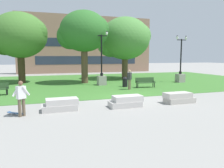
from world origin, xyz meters
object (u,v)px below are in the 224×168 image
Objects in this scene: concrete_block_center at (61,105)px; person_skateboarder at (21,96)px; skateboard at (17,113)px; lamp_post_center at (102,74)px; park_bench_near_left at (145,82)px; person_bystander_near_lawn at (129,78)px; lamp_post_left at (180,73)px; trash_bin at (125,82)px; concrete_block_left at (126,101)px; concrete_block_right at (178,98)px.

person_skateboarder is at bearing -162.51° from concrete_block_center.
lamp_post_center reaches higher than skateboard.
park_bench_near_left is 2.09m from person_bystander_near_lawn.
lamp_post_left is 5.30× the size of trash_bin.
trash_bin is at bearing -48.49° from lamp_post_center.
skateboard is at bearing -139.36° from trash_bin.
concrete_block_left is at bearing -138.20° from lamp_post_left.
trash_bin is at bearing 47.74° from concrete_block_center.
lamp_post_left is at bearing 53.79° from concrete_block_right.
skateboard is at bearing -173.50° from concrete_block_center.
person_skateboarder is 0.93× the size of park_bench_near_left.
lamp_post_left reaches higher than concrete_block_left.
concrete_block_center is at bearing -138.73° from person_bystander_near_lawn.
person_bystander_near_lawn is (6.29, 5.52, 0.68)m from concrete_block_center.
person_skateboarder reaches higher than skateboard.
skateboard is 0.97× the size of trash_bin.
concrete_block_right is 1.02× the size of park_bench_near_left.
lamp_post_center is (1.25, 9.49, 0.78)m from concrete_block_left.
person_bystander_near_lawn is at bearing 97.74° from concrete_block_right.
lamp_post_center reaches higher than concrete_block_right.
concrete_block_left is 8.03m from park_bench_near_left.
person_bystander_near_lawn is at bearing -156.66° from lamp_post_left.
person_bystander_near_lawn reaches higher than skateboard.
person_skateboarder is 1.78× the size of trash_bin.
person_skateboarder is 0.34× the size of lamp_post_left.
concrete_block_center is 9.78m from trash_bin.
concrete_block_right is at bearing -2.71° from concrete_block_center.
park_bench_near_left reaches higher than concrete_block_center.
lamp_post_left is at bearing 29.49° from skateboard.
lamp_post_center is at bearing 131.51° from trash_bin.
lamp_post_center reaches higher than lamp_post_left.
concrete_block_right is at bearing -76.81° from lamp_post_center.
person_bystander_near_lawn is at bearing 65.34° from concrete_block_left.
lamp_post_center is at bearing 62.09° from concrete_block_center.
concrete_block_right is at bearing -99.41° from park_bench_near_left.
trash_bin reaches higher than concrete_block_right.
person_skateboarder is at bearing -124.56° from lamp_post_center.
park_bench_near_left is 1.87m from trash_bin.
concrete_block_left is 13.59m from lamp_post_left.
lamp_post_left reaches higher than skateboard.
lamp_post_center reaches higher than concrete_block_left.
park_bench_near_left is at bearing -41.04° from lamp_post_center.
skateboard is (-9.23, 0.09, -0.22)m from concrete_block_right.
trash_bin is (8.72, 7.48, 0.42)m from skateboard.
concrete_block_center is 1.00× the size of concrete_block_right.
concrete_block_right is at bearing -0.57° from skateboard.
person_bystander_near_lawn is (8.43, 5.77, 0.90)m from skateboard.
concrete_block_center is 3.63m from concrete_block_left.
lamp_post_left is 2.98× the size of person_bystander_near_lawn.
person_skateboarder is 1.00× the size of person_bystander_near_lawn.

